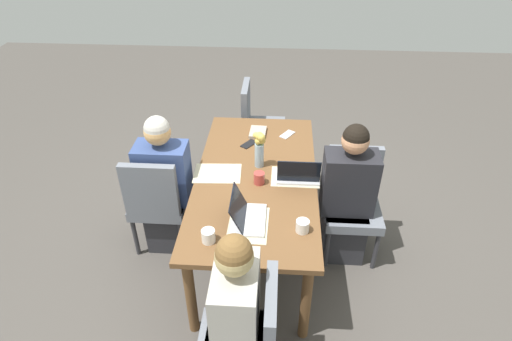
{
  "coord_description": "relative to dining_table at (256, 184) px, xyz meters",
  "views": [
    {
      "loc": [
        -2.64,
        -0.17,
        2.63
      ],
      "look_at": [
        0.0,
        0.0,
        0.78
      ],
      "focal_mm": 30.03,
      "sensor_mm": 36.0,
      "label": 1
    }
  ],
  "objects": [
    {
      "name": "phone_silver",
      "position": [
        0.64,
        -0.24,
        0.08
      ],
      "size": [
        0.16,
        0.14,
        0.01
      ],
      "primitive_type": "cube",
      "rotation": [
        0.0,
        0.0,
        2.56
      ],
      "color": "silver",
      "rests_on": "dining_table"
    },
    {
      "name": "dining_table",
      "position": [
        0.0,
        0.0,
        0.0
      ],
      "size": [
        1.85,
        0.91,
        0.73
      ],
      "color": "brown",
      "rests_on": "ground_plane"
    },
    {
      "name": "placemat_head_left_left_far",
      "position": [
        -0.55,
        0.02,
        0.08
      ],
      "size": [
        0.37,
        0.27,
        0.0
      ],
      "primitive_type": "cube",
      "rotation": [
        0.0,
        0.0,
        -0.02
      ],
      "color": "beige",
      "rests_on": "dining_table"
    },
    {
      "name": "coffee_mug_centre_left",
      "position": [
        -0.72,
        0.25,
        0.12
      ],
      "size": [
        0.09,
        0.09,
        0.09
      ],
      "primitive_type": "cylinder",
      "color": "white",
      "rests_on": "dining_table"
    },
    {
      "name": "chair_near_left_mid",
      "position": [
        0.07,
        -0.77,
        -0.15
      ],
      "size": [
        0.44,
        0.44,
        0.9
      ],
      "color": "slate",
      "rests_on": "ground_plane"
    },
    {
      "name": "chair_head_left_left_far",
      "position": [
        -1.23,
        -0.04,
        -0.15
      ],
      "size": [
        0.44,
        0.44,
        0.9
      ],
      "color": "slate",
      "rests_on": "ground_plane"
    },
    {
      "name": "person_near_left_mid",
      "position": [
        -0.01,
        -0.71,
        -0.12
      ],
      "size": [
        0.36,
        0.4,
        1.19
      ],
      "color": "#2D2D33",
      "rests_on": "ground_plane"
    },
    {
      "name": "laptop_near_left_mid",
      "position": [
        -0.03,
        -0.32,
        0.13
      ],
      "size": [
        0.22,
        0.32,
        0.21
      ],
      "color": "silver",
      "rests_on": "dining_table"
    },
    {
      "name": "chair_far_left_near",
      "position": [
        -0.05,
        0.78,
        -0.15
      ],
      "size": [
        0.44,
        0.44,
        0.9
      ],
      "color": "slate",
      "rests_on": "ground_plane"
    },
    {
      "name": "book_red_cover",
      "position": [
        0.64,
        0.02,
        0.09
      ],
      "size": [
        0.21,
        0.15,
        0.03
      ],
      "primitive_type": "cube",
      "rotation": [
        0.0,
        0.0,
        -0.05
      ],
      "color": "#B2A38E",
      "rests_on": "dining_table"
    },
    {
      "name": "ground_plane",
      "position": [
        0.0,
        0.0,
        -0.65
      ],
      "size": [
        10.0,
        10.0,
        0.0
      ],
      "primitive_type": "plane",
      "color": "#4C4742"
    },
    {
      "name": "person_head_left_left_far",
      "position": [
        -1.17,
        0.03,
        -0.12
      ],
      "size": [
        0.4,
        0.36,
        1.19
      ],
      "color": "#2D2D33",
      "rests_on": "ground_plane"
    },
    {
      "name": "coffee_mug_near_left",
      "position": [
        -0.59,
        -0.34,
        0.12
      ],
      "size": [
        0.09,
        0.09,
        0.08
      ],
      "primitive_type": "cylinder",
      "color": "white",
      "rests_on": "dining_table"
    },
    {
      "name": "coffee_mug_near_right",
      "position": [
        -0.09,
        -0.03,
        0.13
      ],
      "size": [
        0.08,
        0.08,
        0.09
      ],
      "primitive_type": "cylinder",
      "color": "#AD3D38",
      "rests_on": "dining_table"
    },
    {
      "name": "person_far_left_near",
      "position": [
        0.03,
        0.72,
        -0.12
      ],
      "size": [
        0.36,
        0.4,
        1.19
      ],
      "color": "#2D2D33",
      "rests_on": "ground_plane"
    },
    {
      "name": "chair_head_right_right_near",
      "position": [
        1.29,
        0.07,
        -0.15
      ],
      "size": [
        0.44,
        0.44,
        0.9
      ],
      "color": "slate",
      "rests_on": "ground_plane"
    },
    {
      "name": "placemat_near_left_mid",
      "position": [
        -0.0,
        -0.3,
        0.08
      ],
      "size": [
        0.26,
        0.36,
        0.0
      ],
      "primitive_type": "cube",
      "rotation": [
        0.0,
        0.0,
        1.56
      ],
      "color": "beige",
      "rests_on": "dining_table"
    },
    {
      "name": "laptop_head_left_left_far",
      "position": [
        -0.52,
        0.04,
        0.12
      ],
      "size": [
        0.32,
        0.22,
        0.2
      ],
      "color": "silver",
      "rests_on": "dining_table"
    },
    {
      "name": "placemat_far_left_near",
      "position": [
        0.01,
        0.3,
        0.08
      ],
      "size": [
        0.28,
        0.37,
        0.0
      ],
      "primitive_type": "cube",
      "rotation": [
        0.0,
        0.0,
        -1.52
      ],
      "color": "beige",
      "rests_on": "dining_table"
    },
    {
      "name": "phone_black",
      "position": [
        0.45,
        0.09,
        0.08
      ],
      "size": [
        0.16,
        0.14,
        0.01
      ],
      "primitive_type": "cube",
      "rotation": [
        0.0,
        0.0,
        2.53
      ],
      "color": "black",
      "rests_on": "dining_table"
    },
    {
      "name": "flower_vase",
      "position": [
        0.14,
        -0.02,
        0.26
      ],
      "size": [
        0.08,
        0.1,
        0.3
      ],
      "color": "#8EA8B7",
      "rests_on": "dining_table"
    }
  ]
}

